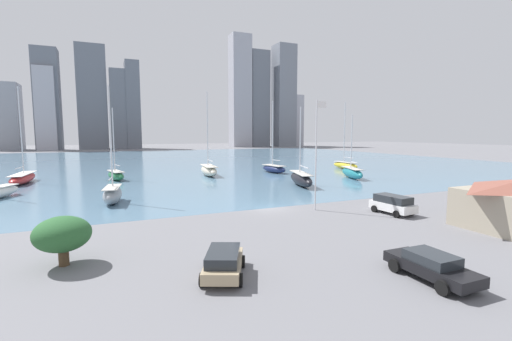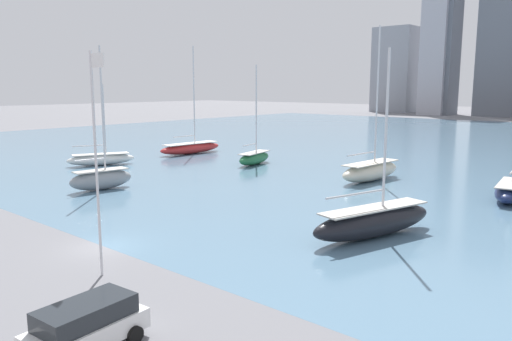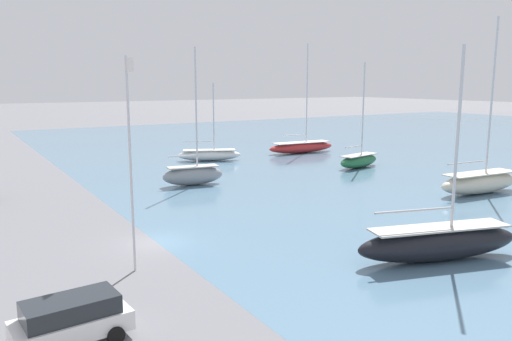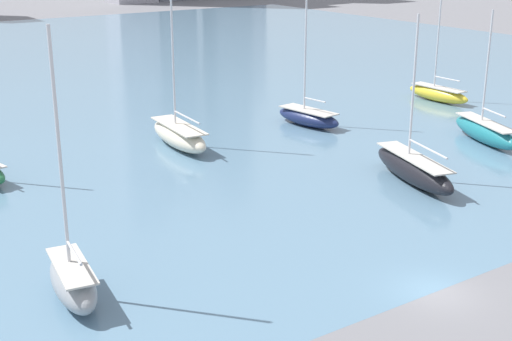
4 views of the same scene
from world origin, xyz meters
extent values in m
plane|color=slate|center=(0.00, 0.00, 0.00)|extent=(500.00, 500.00, 0.00)
cube|color=slate|center=(0.00, 70.00, 0.00)|extent=(180.00, 140.00, 0.00)
cylinder|color=silver|center=(4.13, -2.80, 5.87)|extent=(0.14, 0.14, 11.74)
cube|color=white|center=(4.75, -2.80, 11.24)|extent=(1.10, 0.03, 0.70)
cylinder|color=#4C3823|center=(-18.96, -9.81, 0.47)|extent=(0.61, 0.61, 0.93)
ellipsoid|color=#285B2D|center=(-18.96, -9.81, 2.02)|extent=(3.36, 3.36, 2.18)
cube|color=#8E939E|center=(-63.72, 175.72, 16.69)|extent=(15.72, 13.67, 33.37)
cube|color=#A8A8B2|center=(-42.83, 165.45, 20.21)|extent=(8.93, 13.76, 40.41)
cube|color=slate|center=(-42.38, 165.58, 24.93)|extent=(11.24, 10.64, 49.86)
cube|color=slate|center=(-22.26, 169.26, 26.98)|extent=(14.31, 12.33, 53.95)
cube|color=#8E939E|center=(-22.24, 175.24, 25.14)|extent=(11.31, 8.18, 50.29)
cube|color=slate|center=(-7.24, 165.60, 21.07)|extent=(13.15, 7.85, 42.14)
cube|color=slate|center=(-2.38, 167.84, 23.55)|extent=(7.21, 12.92, 47.11)
cube|color=#9E9EA8|center=(60.66, 167.59, 34.04)|extent=(12.07, 10.06, 68.07)
cube|color=slate|center=(73.68, 169.05, 30.01)|extent=(12.05, 9.98, 60.01)
cube|color=slate|center=(90.62, 166.58, 32.38)|extent=(12.61, 12.17, 64.75)
cube|color=#A8A8B2|center=(96.50, 168.18, 16.72)|extent=(13.11, 13.16, 33.43)
ellipsoid|color=#19234C|center=(15.93, 30.83, 0.80)|extent=(3.49, 7.94, 1.59)
cube|color=#BCB7AD|center=(15.93, 30.83, 1.55)|extent=(2.86, 6.51, 0.10)
cube|color=#2D2D33|center=(15.93, 30.83, 0.36)|extent=(0.34, 1.39, 0.72)
cylinder|color=silver|center=(15.86, 31.40, 8.32)|extent=(0.18, 0.18, 13.44)
cylinder|color=silver|center=(16.04, 30.03, 2.70)|extent=(0.51, 2.76, 0.14)
ellipsoid|color=beige|center=(1.91, 31.34, 1.00)|extent=(3.37, 9.83, 1.99)
cube|color=beige|center=(1.91, 31.34, 1.94)|extent=(2.76, 8.06, 0.10)
cube|color=#2D2D33|center=(1.91, 31.34, 0.45)|extent=(0.31, 1.74, 0.89)
cylinder|color=silver|center=(1.97, 32.06, 9.12)|extent=(0.18, 0.18, 14.25)
cylinder|color=silver|center=(1.75, 29.52, 3.09)|extent=(0.58, 5.08, 0.14)
ellipsoid|color=yellow|center=(34.75, 31.18, 0.81)|extent=(2.00, 8.36, 1.62)
cube|color=#BCB7AD|center=(34.75, 31.18, 1.57)|extent=(1.64, 6.86, 0.10)
cube|color=#2D2D33|center=(34.75, 31.18, 0.37)|extent=(0.17, 1.50, 0.73)
cylinder|color=silver|center=(34.76, 31.80, 8.54)|extent=(0.18, 0.18, 13.83)
cylinder|color=silver|center=(34.75, 30.03, 2.72)|extent=(0.16, 3.54, 0.14)
ellipsoid|color=#236B3D|center=(-14.98, 31.78, 0.81)|extent=(3.57, 7.29, 1.61)
cube|color=#BCB7AD|center=(-14.98, 31.78, 1.56)|extent=(2.93, 5.98, 0.10)
cube|color=#2D2D33|center=(-14.98, 31.78, 0.37)|extent=(0.43, 1.27, 0.72)
cylinder|color=silver|center=(-15.10, 32.29, 7.18)|extent=(0.18, 0.18, 11.13)
cylinder|color=silver|center=(-14.73, 30.63, 2.71)|extent=(0.88, 3.35, 0.14)
ellipsoid|color=#1E757F|center=(25.28, 17.13, 0.96)|extent=(5.11, 9.70, 1.91)
cube|color=#BCB7AD|center=(25.28, 17.13, 1.86)|extent=(4.19, 7.95, 0.10)
cube|color=#2D2D33|center=(25.28, 17.13, 0.43)|extent=(0.74, 1.68, 0.86)
cylinder|color=silver|center=(25.52, 17.81, 6.80)|extent=(0.18, 0.18, 9.77)
cylinder|color=silver|center=(24.93, 16.15, 3.01)|extent=(1.33, 3.36, 0.14)
ellipsoid|color=gray|center=(-15.85, 9.83, 0.98)|extent=(2.85, 6.51, 1.96)
cube|color=#BCB7AD|center=(-15.85, 9.83, 1.91)|extent=(2.34, 5.34, 0.10)
cube|color=#2D2D33|center=(-15.85, 9.83, 0.45)|extent=(0.32, 1.14, 0.88)
cylinder|color=silver|center=(-15.78, 10.30, 7.90)|extent=(0.18, 0.18, 11.87)
cylinder|color=silver|center=(-16.00, 8.81, 3.06)|extent=(0.58, 2.99, 0.14)
ellipsoid|color=black|center=(11.85, 13.01, 1.02)|extent=(5.00, 10.64, 2.04)
cube|color=#BCB7AD|center=(11.85, 13.01, 1.99)|extent=(4.10, 8.73, 0.10)
cube|color=#2D2D33|center=(11.85, 13.01, 0.46)|extent=(0.68, 1.85, 0.92)
cylinder|color=silver|center=(12.07, 13.76, 7.24)|extent=(0.18, 0.18, 10.41)
cylinder|color=silver|center=(11.36, 11.33, 3.14)|extent=(1.56, 4.92, 0.14)
ellipsoid|color=#B72828|center=(-29.29, 33.61, 0.81)|extent=(3.27, 11.09, 1.61)
cube|color=silver|center=(-29.29, 33.61, 1.57)|extent=(2.69, 9.09, 0.10)
cube|color=#2D2D33|center=(-29.29, 33.61, 0.37)|extent=(0.29, 1.98, 0.73)
cylinder|color=silver|center=(-29.23, 34.43, 8.78)|extent=(0.18, 0.18, 14.32)
cylinder|color=silver|center=(-29.36, 32.44, 2.72)|extent=(0.40, 3.99, 0.14)
cube|color=tan|center=(-10.31, -15.34, 0.68)|extent=(3.60, 4.79, 0.62)
cube|color=#23282D|center=(-10.39, -15.50, 1.29)|extent=(2.85, 3.50, 0.60)
cylinder|color=black|center=(-10.69, -13.69, 0.37)|extent=(0.56, 0.79, 0.74)
cylinder|color=black|center=(-8.83, -14.52, 0.37)|extent=(0.56, 0.79, 0.74)
cylinder|color=black|center=(-11.80, -16.15, 0.37)|extent=(0.56, 0.79, 0.74)
cylinder|color=black|center=(-9.94, -16.98, 0.37)|extent=(0.56, 0.79, 0.74)
cube|color=black|center=(0.24, -20.45, 0.70)|extent=(2.14, 5.22, 0.60)
cube|color=#23282D|center=(0.24, -20.45, 1.27)|extent=(1.85, 2.62, 0.55)
cylinder|color=black|center=(-0.79, -18.83, 0.40)|extent=(0.30, 0.80, 0.79)
cylinder|color=black|center=(1.31, -18.86, 0.40)|extent=(0.30, 0.80, 0.79)
cylinder|color=black|center=(-0.84, -22.05, 0.40)|extent=(0.30, 0.80, 0.79)
cylinder|color=black|center=(1.27, -22.08, 0.40)|extent=(0.30, 0.80, 0.79)
cube|color=white|center=(10.48, -7.44, 0.75)|extent=(2.42, 4.64, 0.80)
cube|color=#23282D|center=(10.48, -7.44, 1.53)|extent=(2.10, 3.73, 0.75)
cylinder|color=black|center=(9.32, -6.13, 0.35)|extent=(0.34, 0.73, 0.71)
cylinder|color=black|center=(11.44, -5.97, 0.35)|extent=(0.34, 0.73, 0.71)
cylinder|color=black|center=(9.52, -8.91, 0.35)|extent=(0.34, 0.73, 0.71)
cylinder|color=black|center=(11.65, -8.76, 0.35)|extent=(0.34, 0.73, 0.71)
camera|label=1|loc=(-16.18, -33.50, 8.19)|focal=24.00mm
camera|label=2|loc=(26.93, -16.69, 9.95)|focal=35.00mm
camera|label=3|loc=(30.19, -10.88, 10.34)|focal=35.00mm
camera|label=4|loc=(-26.50, -22.19, 17.62)|focal=50.00mm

